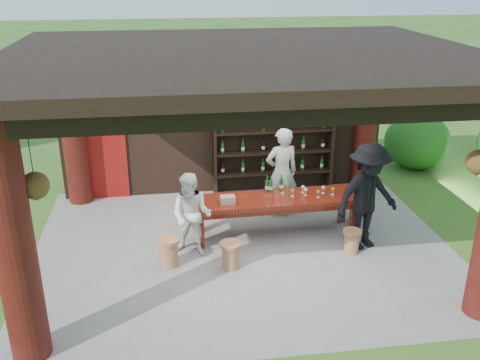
{
  "coord_description": "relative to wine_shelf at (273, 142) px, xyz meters",
  "views": [
    {
      "loc": [
        -1.27,
        -8.38,
        4.73
      ],
      "look_at": [
        0.0,
        0.4,
        1.15
      ],
      "focal_mm": 40.0,
      "sensor_mm": 36.0,
      "label": 1
    }
  ],
  "objects": [
    {
      "name": "trees",
      "position": [
        2.39,
        -0.78,
        2.21
      ],
      "size": [
        21.95,
        10.41,
        4.8
      ],
      "color": "#3F2819",
      "rests_on": "ground"
    },
    {
      "name": "table_bottles",
      "position": [
        -0.35,
        -1.7,
        -0.26
      ],
      "size": [
        0.36,
        0.14,
        0.31
      ],
      "color": "#194C1E",
      "rests_on": "tasting_table"
    },
    {
      "name": "shrubs",
      "position": [
        1.76,
        -1.7,
        -0.61
      ],
      "size": [
        15.66,
        8.2,
        1.36
      ],
      "color": "#194C14",
      "rests_on": "ground"
    },
    {
      "name": "stool_far_left",
      "position": [
        -2.36,
        -2.89,
        -0.89
      ],
      "size": [
        0.38,
        0.38,
        0.51
      ],
      "rotation": [
        0.0,
        0.0,
        0.27
      ],
      "color": "#97593C",
      "rests_on": "ground"
    },
    {
      "name": "tasting_table",
      "position": [
        -0.36,
        -2.01,
        -0.53
      ],
      "size": [
        3.12,
        0.88,
        0.75
      ],
      "rotation": [
        0.0,
        0.0,
        0.03
      ],
      "color": "#5B150D",
      "rests_on": "ground"
    },
    {
      "name": "guest_woman",
      "position": [
        -1.94,
        -2.53,
        -0.42
      ],
      "size": [
        0.88,
        0.79,
        1.49
      ],
      "primitive_type": "imported",
      "rotation": [
        0.0,
        0.0,
        -0.38
      ],
      "color": "silver",
      "rests_on": "ground"
    },
    {
      "name": "stool_near_right",
      "position": [
        0.83,
        -2.91,
        -0.93
      ],
      "size": [
        0.33,
        0.33,
        0.44
      ],
      "rotation": [
        0.0,
        0.0,
        0.17
      ],
      "color": "#97593C",
      "rests_on": "ground"
    },
    {
      "name": "ground",
      "position": [
        -1.03,
        -2.45,
        -1.16
      ],
      "size": [
        90.0,
        90.0,
        0.0
      ],
      "primitive_type": "plane",
      "color": "#2D5119",
      "rests_on": "ground"
    },
    {
      "name": "table_glasses",
      "position": [
        0.26,
        -1.98,
        -0.34
      ],
      "size": [
        0.98,
        0.35,
        0.15
      ],
      "color": "silver",
      "rests_on": "tasting_table"
    },
    {
      "name": "stool_near_left",
      "position": [
        -1.34,
        -3.11,
        -0.91
      ],
      "size": [
        0.36,
        0.36,
        0.47
      ],
      "rotation": [
        0.0,
        0.0,
        -0.04
      ],
      "color": "#97593C",
      "rests_on": "ground"
    },
    {
      "name": "host",
      "position": [
        -0.08,
        -1.21,
        -0.24
      ],
      "size": [
        0.73,
        0.54,
        1.84
      ],
      "primitive_type": "imported",
      "rotation": [
        0.0,
        0.0,
        3.3
      ],
      "color": "beige",
      "rests_on": "ground"
    },
    {
      "name": "napkin_basket",
      "position": [
        -1.27,
        -2.14,
        -0.34
      ],
      "size": [
        0.26,
        0.19,
        0.14
      ],
      "primitive_type": "cube",
      "rotation": [
        0.0,
        0.0,
        0.03
      ],
      "color": "#BF6672",
      "rests_on": "tasting_table"
    },
    {
      "name": "wine_shelf",
      "position": [
        0.0,
        0.0,
        0.0
      ],
      "size": [
        2.63,
        0.4,
        2.32
      ],
      "color": "black",
      "rests_on": "ground"
    },
    {
      "name": "pavilion",
      "position": [
        -1.04,
        -2.02,
        0.97
      ],
      "size": [
        7.5,
        6.0,
        3.6
      ],
      "color": "slate",
      "rests_on": "ground"
    },
    {
      "name": "guest_man",
      "position": [
        1.12,
        -2.72,
        -0.19
      ],
      "size": [
        1.42,
        1.07,
        1.95
      ],
      "primitive_type": "imported",
      "rotation": [
        0.0,
        0.0,
        0.31
      ],
      "color": "black",
      "rests_on": "ground"
    }
  ]
}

